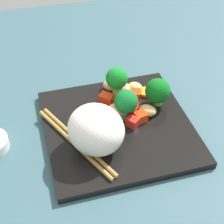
{
  "coord_description": "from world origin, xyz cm",
  "views": [
    {
      "loc": [
        -43.35,
        12.07,
        44.64
      ],
      "look_at": [
        1.31,
        0.76,
        3.33
      ],
      "focal_mm": 55.62,
      "sensor_mm": 36.0,
      "label": 1
    }
  ],
  "objects_px": {
    "broccoli_floret_0": "(158,91)",
    "chopstick_pair": "(75,141)",
    "carrot_slice_2": "(105,111)",
    "square_plate": "(118,127)",
    "rice_mound": "(96,129)"
  },
  "relations": [
    {
      "from": "broccoli_floret_0",
      "to": "chopstick_pair",
      "type": "bearing_deg",
      "value": 110.5
    },
    {
      "from": "carrot_slice_2",
      "to": "broccoli_floret_0",
      "type": "bearing_deg",
      "value": -90.46
    },
    {
      "from": "square_plate",
      "to": "broccoli_floret_0",
      "type": "xyz_separation_m",
      "value": [
        0.04,
        -0.09,
        0.04
      ]
    },
    {
      "from": "broccoli_floret_0",
      "to": "square_plate",
      "type": "bearing_deg",
      "value": 112.76
    },
    {
      "from": "broccoli_floret_0",
      "to": "carrot_slice_2",
      "type": "xyz_separation_m",
      "value": [
        0.0,
        0.1,
        -0.03
      ]
    },
    {
      "from": "carrot_slice_2",
      "to": "rice_mound",
      "type": "bearing_deg",
      "value": 157.67
    },
    {
      "from": "rice_mound",
      "to": "carrot_slice_2",
      "type": "bearing_deg",
      "value": -22.33
    },
    {
      "from": "rice_mound",
      "to": "chopstick_pair",
      "type": "height_order",
      "value": "rice_mound"
    },
    {
      "from": "carrot_slice_2",
      "to": "chopstick_pair",
      "type": "relative_size",
      "value": 0.11
    },
    {
      "from": "broccoli_floret_0",
      "to": "carrot_slice_2",
      "type": "height_order",
      "value": "broccoli_floret_0"
    },
    {
      "from": "chopstick_pair",
      "to": "square_plate",
      "type": "bearing_deg",
      "value": 81.48
    },
    {
      "from": "rice_mound",
      "to": "chopstick_pair",
      "type": "relative_size",
      "value": 0.51
    },
    {
      "from": "rice_mound",
      "to": "carrot_slice_2",
      "type": "height_order",
      "value": "rice_mound"
    },
    {
      "from": "rice_mound",
      "to": "broccoli_floret_0",
      "type": "height_order",
      "value": "rice_mound"
    },
    {
      "from": "square_plate",
      "to": "carrot_slice_2",
      "type": "distance_m",
      "value": 0.04
    }
  ]
}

